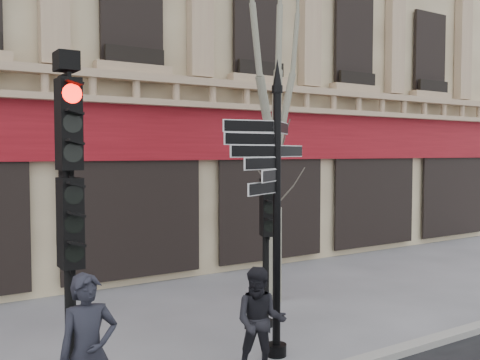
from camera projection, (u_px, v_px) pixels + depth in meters
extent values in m
plane|color=#5B5B60|center=(250.00, 351.00, 8.45)|extent=(80.00, 80.00, 0.00)
cube|color=maroon|center=(133.00, 132.00, 12.36)|extent=(28.00, 0.25, 1.30)
cube|color=#9E8066|center=(136.00, 89.00, 12.12)|extent=(28.00, 0.35, 0.74)
cylinder|color=black|center=(277.00, 226.00, 8.16)|extent=(0.12, 0.12, 4.04)
cylinder|color=black|center=(276.00, 350.00, 8.26)|extent=(0.31, 0.31, 0.18)
cone|color=black|center=(277.00, 72.00, 8.04)|extent=(0.13, 0.13, 0.40)
cylinder|color=black|center=(69.00, 248.00, 6.43)|extent=(0.14, 0.14, 3.98)
cube|color=black|center=(69.00, 222.00, 6.42)|extent=(0.48, 0.34, 1.08)
cube|color=black|center=(67.00, 125.00, 6.36)|extent=(0.48, 0.34, 1.08)
sphere|color=#FF0C05|center=(67.00, 100.00, 6.34)|extent=(0.23, 0.23, 0.23)
cube|color=black|center=(66.00, 61.00, 6.32)|extent=(0.25, 0.32, 0.23)
cylinder|color=black|center=(266.00, 253.00, 9.56)|extent=(0.13, 0.13, 2.68)
cylinder|color=black|center=(266.00, 322.00, 9.63)|extent=(0.28, 0.28, 0.15)
cube|color=black|center=(266.00, 207.00, 9.52)|extent=(0.54, 0.47, 1.02)
cylinder|color=#9C9780|center=(274.00, 254.00, 11.22)|extent=(0.33, 0.33, 1.99)
cylinder|color=#9C9780|center=(274.00, 181.00, 11.14)|extent=(0.25, 0.25, 1.27)
imported|color=black|center=(88.00, 354.00, 5.95)|extent=(0.69, 0.48, 1.80)
imported|color=black|center=(260.00, 322.00, 7.49)|extent=(0.95, 0.92, 1.54)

